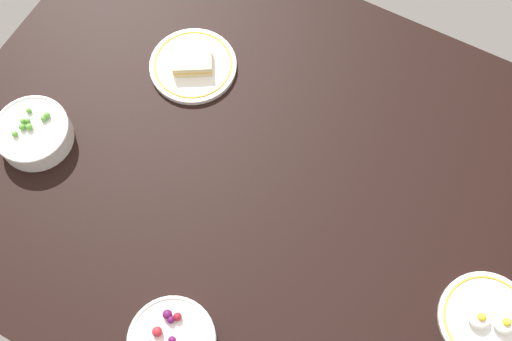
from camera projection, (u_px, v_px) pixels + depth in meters
The scene contains 4 objects.
dining_table at pixel (256, 178), 137.46cm from camera, with size 138.61×107.91×4.00cm, color black.
bowl_peas at pixel (34, 133), 136.35cm from camera, with size 16.49×16.49×6.56cm.
plate_eggs at pixel (488, 320), 122.26cm from camera, with size 19.35×19.35×4.22cm.
plate_sandwich at pixel (193, 64), 145.27cm from camera, with size 20.39×20.39×4.52cm.
Camera 1 is at (-25.05, 46.71, 128.84)cm, focal length 43.68 mm.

